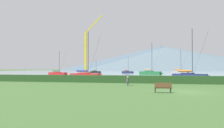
{
  "coord_description": "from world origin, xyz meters",
  "views": [
    {
      "loc": [
        -2.91,
        -20.81,
        2.25
      ],
      "look_at": [
        -17.01,
        46.66,
        3.85
      ],
      "focal_mm": 32.51,
      "sensor_mm": 36.0,
      "label": 1
    }
  ],
  "objects": [
    {
      "name": "sailboat_slip_10",
      "position": [
        -16.71,
        85.42,
        0.55
      ],
      "size": [
        6.69,
        2.51,
        8.42
      ],
      "rotation": [
        0.0,
        0.0,
        -0.1
      ],
      "color": "navy",
      "rests_on": "harbor_water"
    },
    {
      "name": "ground_plane",
      "position": [
        0.0,
        0.0,
        0.0
      ],
      "size": [
        1000.0,
        1000.0,
        0.0
      ],
      "primitive_type": "plane",
      "color": "#3D602D"
    },
    {
      "name": "hedge_line",
      "position": [
        0.0,
        11.0,
        0.59
      ],
      "size": [
        80.0,
        1.2,
        1.19
      ],
      "primitive_type": "cube",
      "color": "#284C23",
      "rests_on": "ground_plane"
    },
    {
      "name": "distant_hill_west_ridge",
      "position": [
        8.89,
        341.27,
        20.64
      ],
      "size": [
        347.56,
        347.56,
        41.28
      ],
      "primitive_type": "cone",
      "color": "#4C6070",
      "rests_on": "ground_plane"
    },
    {
      "name": "sailboat_slip_3",
      "position": [
        -34.44,
        85.75,
        0.54
      ],
      "size": [
        6.68,
        2.92,
        7.24
      ],
      "rotation": [
        0.0,
        0.0,
        -0.18
      ],
      "color": "black",
      "rests_on": "harbor_water"
    },
    {
      "name": "sailboat_slip_12",
      "position": [
        -4.29,
        56.27,
        0.76
      ],
      "size": [
        9.16,
        4.76,
        12.05
      ],
      "rotation": [
        0.0,
        0.0,
        -0.29
      ],
      "color": "#236B38",
      "rests_on": "harbor_water"
    },
    {
      "name": "harbor_water",
      "position": [
        0.0,
        137.0,
        0.0
      ],
      "size": [
        320.0,
        246.0,
        0.0
      ],
      "primitive_type": "cube",
      "color": "#8C9EA3",
      "rests_on": "ground_plane"
    },
    {
      "name": "dock_crane",
      "position": [
        -27.42,
        50.27,
        7.26
      ],
      "size": [
        7.39,
        2.0,
        21.93
      ],
      "color": "#333338",
      "rests_on": "ground_plane"
    },
    {
      "name": "distant_hill_central_peak",
      "position": [
        17.93,
        320.7,
        18.81
      ],
      "size": [
        325.1,
        325.1,
        37.63
      ],
      "primitive_type": "cone",
      "color": "slate",
      "rests_on": "ground_plane"
    },
    {
      "name": "sailboat_slip_8",
      "position": [
        9.74,
        86.6,
        0.75
      ],
      "size": [
        9.1,
        4.55,
        12.07
      ],
      "rotation": [
        0.0,
        0.0,
        -0.26
      ],
      "color": "#9E9EA3",
      "rests_on": "harbor_water"
    },
    {
      "name": "sailboat_slip_1",
      "position": [
        -18.71,
        24.9,
        0.7
      ],
      "size": [
        8.47,
        3.32,
        11.09
      ],
      "rotation": [
        0.0,
        0.0,
        -0.12
      ],
      "color": "red",
      "rests_on": "harbor_water"
    },
    {
      "name": "park_bench_near_path",
      "position": [
        -2.13,
        -1.37,
        0.53
      ],
      "size": [
        1.61,
        0.65,
        0.95
      ],
      "rotation": [
        0.0,
        0.0,
        0.11
      ],
      "color": "brown",
      "rests_on": "ground_plane"
    },
    {
      "name": "sailboat_slip_2",
      "position": [
        4.83,
        26.53,
        0.69
      ],
      "size": [
        8.34,
        4.72,
        11.1
      ],
      "rotation": [
        0.0,
        0.0,
        -0.35
      ],
      "color": "navy",
      "rests_on": "harbor_water"
    },
    {
      "name": "sailboat_slip_9",
      "position": [
        -35.64,
        44.19,
        0.6
      ],
      "size": [
        7.32,
        2.7,
        8.28
      ],
      "rotation": [
        0.0,
        0.0,
        -0.09
      ],
      "color": "red",
      "rests_on": "harbor_water"
    },
    {
      "name": "person_seated_viewer",
      "position": [
        -6.35,
        5.86,
        0.69
      ],
      "size": [
        0.36,
        0.56,
        1.25
      ],
      "rotation": [
        0.0,
        0.0,
        0.23
      ],
      "color": "#2D3347",
      "rests_on": "ground_plane"
    }
  ]
}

